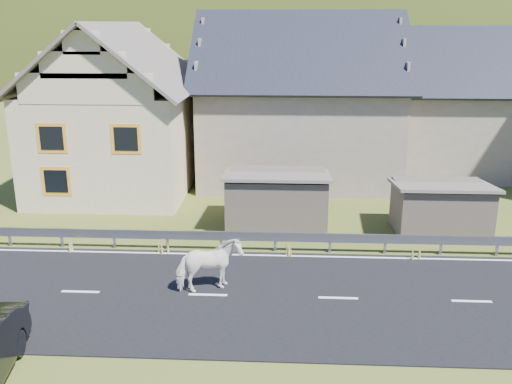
{
  "coord_description": "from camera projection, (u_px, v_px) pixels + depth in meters",
  "views": [
    {
      "loc": [
        -1.67,
        -15.83,
        8.09
      ],
      "look_at": [
        -2.65,
        2.55,
        2.62
      ],
      "focal_mm": 40.0,
      "sensor_mm": 36.0,
      "label": 1
    }
  ],
  "objects": [
    {
      "name": "horse",
      "position": [
        209.0,
        265.0,
        17.62
      ],
      "size": [
        1.64,
        2.21,
        1.7
      ],
      "primitive_type": "imported",
      "rotation": [
        0.0,
        0.0,
        1.98
      ],
      "color": "white",
      "rests_on": "road"
    },
    {
      "name": "shed_right",
      "position": [
        440.0,
        209.0,
        22.61
      ],
      "size": [
        3.8,
        2.9,
        2.2
      ],
      "primitive_type": "cube",
      "color": "brown",
      "rests_on": "ground"
    },
    {
      "name": "road",
      "position": [
        338.0,
        299.0,
        17.37
      ],
      "size": [
        60.0,
        7.0,
        0.04
      ],
      "primitive_type": "cube",
      "color": "black",
      "rests_on": "ground"
    },
    {
      "name": "guardrail",
      "position": [
        330.0,
        238.0,
        20.74
      ],
      "size": [
        28.1,
        0.09,
        0.75
      ],
      "color": "#93969B",
      "rests_on": "ground"
    },
    {
      "name": "conifer_patch",
      "position": [
        42.0,
        33.0,
        123.75
      ],
      "size": [
        76.0,
        50.0,
        28.0
      ],
      "primitive_type": "ellipsoid",
      "color": "black",
      "rests_on": "ground"
    },
    {
      "name": "house_stone_b",
      "position": [
        476.0,
        94.0,
        31.99
      ],
      "size": [
        9.8,
        8.8,
        8.1
      ],
      "color": "gray",
      "rests_on": "ground"
    },
    {
      "name": "house_stone_a",
      "position": [
        299.0,
        90.0,
        30.47
      ],
      "size": [
        10.8,
        9.8,
        8.9
      ],
      "color": "gray",
      "rests_on": "ground"
    },
    {
      "name": "lane_markings",
      "position": [
        338.0,
        298.0,
        17.36
      ],
      "size": [
        60.0,
        6.6,
        0.01
      ],
      "primitive_type": "cube",
      "color": "silver",
      "rests_on": "road"
    },
    {
      "name": "ground",
      "position": [
        338.0,
        299.0,
        17.38
      ],
      "size": [
        160.0,
        160.0,
        0.0
      ],
      "primitive_type": "plane",
      "color": "#324314",
      "rests_on": "ground"
    },
    {
      "name": "mountain",
      "position": [
        306.0,
        108.0,
        195.12
      ],
      "size": [
        440.0,
        280.0,
        260.0
      ],
      "primitive_type": "ellipsoid",
      "color": "#213011",
      "rests_on": "ground"
    },
    {
      "name": "house_cream",
      "position": [
        118.0,
        102.0,
        28.13
      ],
      "size": [
        7.8,
        9.8,
        8.3
      ],
      "color": "beige",
      "rests_on": "ground"
    },
    {
      "name": "shed_left",
      "position": [
        277.0,
        200.0,
        23.39
      ],
      "size": [
        4.3,
        3.3,
        2.4
      ],
      "primitive_type": "cube",
      "color": "brown",
      "rests_on": "ground"
    }
  ]
}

